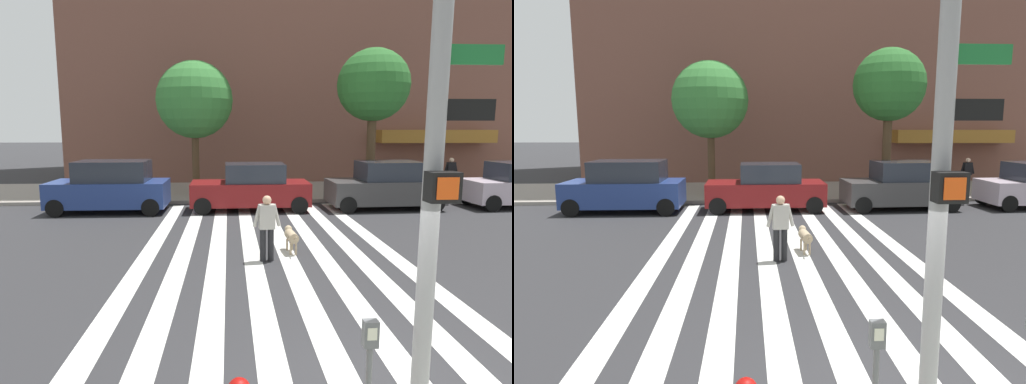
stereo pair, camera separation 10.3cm
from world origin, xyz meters
TOP-DOWN VIEW (x-y plane):
  - ground_plane at (0.00, 6.83)m, footprint 160.00×160.00m
  - sidewalk_far at (0.00, 16.66)m, footprint 80.00×6.00m
  - crosswalk_stripes at (-0.99, 6.83)m, footprint 6.75×13.06m
  - traffic_light_pole at (-0.06, -0.61)m, footprint 0.74×0.46m
  - parking_meter_second_along at (-0.71, -0.83)m, footprint 0.14×0.11m
  - parked_car_near_curb at (-6.60, 12.16)m, footprint 4.44×2.07m
  - parked_car_behind_first at (-1.14, 12.16)m, footprint 4.63×1.89m
  - parked_car_third_in_line at (4.26, 12.17)m, footprint 4.52×2.11m
  - street_tree_nearest at (-3.56, 15.49)m, footprint 3.50×3.50m
  - street_tree_middle at (4.40, 14.51)m, footprint 3.19×3.19m
  - pedestrian_dog_walker at (-1.10, 5.65)m, footprint 0.71×0.27m
  - dog_on_leash at (-0.40, 6.36)m, footprint 0.31×1.01m
  - pedestrian_bystander at (8.78, 15.55)m, footprint 0.71×0.26m

SIDE VIEW (x-z plane):
  - ground_plane at x=0.00m, z-range 0.00..0.00m
  - crosswalk_stripes at x=-0.99m, z-range 0.00..0.01m
  - sidewalk_far at x=0.00m, z-range 0.00..0.15m
  - dog_on_leash at x=-0.40m, z-range 0.12..0.77m
  - parked_car_behind_first at x=-1.14m, z-range -0.05..1.81m
  - parked_car_third_in_line at x=4.26m, z-range -0.04..1.88m
  - pedestrian_dog_walker at x=-1.10m, z-range 0.11..1.75m
  - parked_car_near_curb at x=-6.60m, z-range -0.02..1.97m
  - parking_meter_second_along at x=-0.71m, z-range 0.35..1.71m
  - pedestrian_bystander at x=8.78m, z-range 0.26..1.90m
  - traffic_light_pole at x=-0.06m, z-range 0.62..6.42m
  - street_tree_nearest at x=-3.56m, z-range 1.42..7.52m
  - street_tree_middle at x=4.40m, z-range 1.78..8.34m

